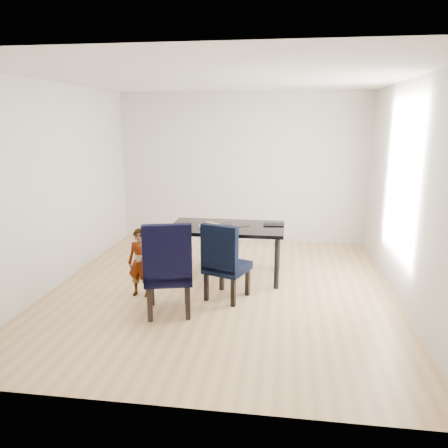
# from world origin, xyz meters

# --- Properties ---
(floor) EXTENTS (4.50, 5.00, 0.01)m
(floor) POSITION_xyz_m (0.00, 0.00, -0.01)
(floor) COLOR tan
(floor) RESTS_ON ground
(ceiling) EXTENTS (4.50, 5.00, 0.01)m
(ceiling) POSITION_xyz_m (0.00, 0.00, 2.71)
(ceiling) COLOR white
(ceiling) RESTS_ON wall_back
(wall_back) EXTENTS (4.50, 0.01, 2.70)m
(wall_back) POSITION_xyz_m (0.00, 2.50, 1.35)
(wall_back) COLOR silver
(wall_back) RESTS_ON ground
(wall_front) EXTENTS (4.50, 0.01, 2.70)m
(wall_front) POSITION_xyz_m (0.00, -2.50, 1.35)
(wall_front) COLOR silver
(wall_front) RESTS_ON ground
(wall_left) EXTENTS (0.01, 5.00, 2.70)m
(wall_left) POSITION_xyz_m (-2.25, 0.00, 1.35)
(wall_left) COLOR silver
(wall_left) RESTS_ON ground
(wall_right) EXTENTS (0.01, 5.00, 2.70)m
(wall_right) POSITION_xyz_m (2.25, 0.00, 1.35)
(wall_right) COLOR white
(wall_right) RESTS_ON ground
(dining_table) EXTENTS (1.60, 0.90, 0.75)m
(dining_table) POSITION_xyz_m (0.00, 0.50, 0.38)
(dining_table) COLOR black
(dining_table) RESTS_ON floor
(chair_left) EXTENTS (0.66, 0.67, 1.12)m
(chair_left) POSITION_xyz_m (-0.51, -0.79, 0.56)
(chair_left) COLOR black
(chair_left) RESTS_ON floor
(chair_right) EXTENTS (0.62, 0.63, 0.99)m
(chair_right) POSITION_xyz_m (0.11, -0.28, 0.50)
(chair_right) COLOR black
(chair_right) RESTS_ON floor
(child) EXTENTS (0.33, 0.22, 0.88)m
(child) POSITION_xyz_m (-1.00, -0.35, 0.44)
(child) COLOR orange
(child) RESTS_ON floor
(plate) EXTENTS (0.38, 0.38, 0.02)m
(plate) POSITION_xyz_m (-0.24, 0.44, 0.76)
(plate) COLOR silver
(plate) RESTS_ON dining_table
(sandwich) EXTENTS (0.14, 0.10, 0.05)m
(sandwich) POSITION_xyz_m (-0.24, 0.43, 0.79)
(sandwich) COLOR #C27045
(sandwich) RESTS_ON plate
(laptop) EXTENTS (0.32, 0.22, 0.02)m
(laptop) POSITION_xyz_m (0.65, 0.68, 0.76)
(laptop) COLOR black
(laptop) RESTS_ON dining_table
(cable_tangle) EXTENTS (0.17, 0.17, 0.01)m
(cable_tangle) POSITION_xyz_m (0.02, 0.44, 0.75)
(cable_tangle) COLOR black
(cable_tangle) RESTS_ON dining_table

